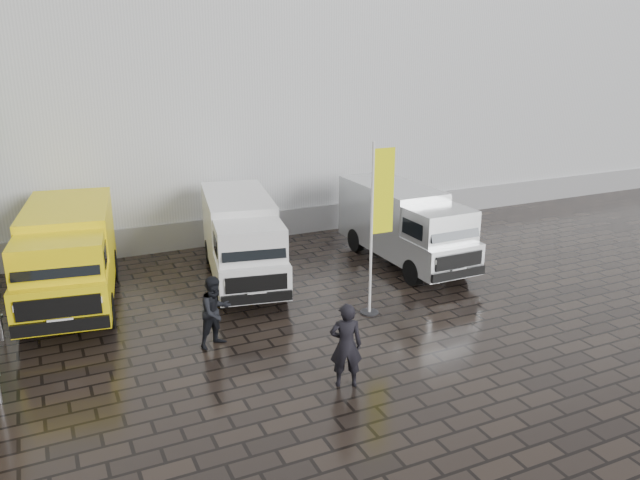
% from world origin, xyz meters
% --- Properties ---
extents(ground, '(120.00, 120.00, 0.00)m').
position_xyz_m(ground, '(0.00, 0.00, 0.00)').
color(ground, black).
rests_on(ground, ground).
extents(exhibition_hall, '(44.00, 16.00, 12.00)m').
position_xyz_m(exhibition_hall, '(2.00, 16.00, 6.00)').
color(exhibition_hall, silver).
rests_on(exhibition_hall, ground).
extents(hall_plinth, '(44.00, 0.15, 1.00)m').
position_xyz_m(hall_plinth, '(2.00, 7.95, 0.50)').
color(hall_plinth, gray).
rests_on(hall_plinth, ground).
extents(van_yellow, '(3.09, 6.08, 2.68)m').
position_xyz_m(van_yellow, '(-6.98, 4.32, 1.34)').
color(van_yellow, yellow).
rests_on(van_yellow, ground).
extents(van_white, '(2.98, 6.06, 2.52)m').
position_xyz_m(van_white, '(-2.07, 4.15, 1.26)').
color(van_white, white).
rests_on(van_white, ground).
extents(van_silver, '(1.99, 5.78, 2.50)m').
position_xyz_m(van_silver, '(3.30, 3.42, 1.25)').
color(van_silver, '#B7BABC').
rests_on(van_silver, ground).
extents(flagpole, '(0.88, 0.50, 4.67)m').
position_xyz_m(flagpole, '(0.44, 0.31, 2.59)').
color(flagpole, black).
rests_on(flagpole, ground).
extents(wheelie_bin, '(0.69, 0.69, 1.05)m').
position_xyz_m(wheelie_bin, '(6.71, 7.42, 0.53)').
color(wheelie_bin, black).
rests_on(wheelie_bin, ground).
extents(person_front, '(0.81, 0.67, 1.90)m').
position_xyz_m(person_front, '(-2.04, -2.75, 0.95)').
color(person_front, black).
rests_on(person_front, ground).
extents(person_tent, '(1.05, 0.95, 1.77)m').
position_xyz_m(person_tent, '(-4.03, 0.22, 0.89)').
color(person_tent, black).
rests_on(person_tent, ground).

